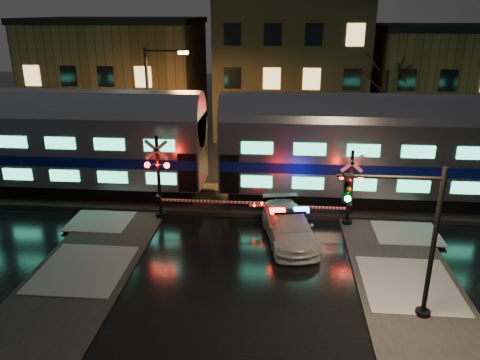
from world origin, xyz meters
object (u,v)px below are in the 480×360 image
(crossing_signal_right, at_px, (342,196))
(traffic_light, at_px, (407,241))
(streetlight, at_px, (153,104))
(crossing_signal_left, at_px, (166,186))
(police_car, at_px, (289,226))

(crossing_signal_right, distance_m, traffic_light, 7.44)
(crossing_signal_right, height_order, streetlight, streetlight)
(crossing_signal_right, relative_size, crossing_signal_left, 0.89)
(crossing_signal_right, height_order, crossing_signal_left, crossing_signal_left)
(crossing_signal_left, bearing_deg, streetlight, 108.66)
(crossing_signal_left, bearing_deg, traffic_light, -36.15)
(crossing_signal_left, bearing_deg, police_car, -16.41)
(traffic_light, height_order, streetlight, streetlight)
(crossing_signal_right, bearing_deg, streetlight, 148.56)
(police_car, xyz_separation_m, crossing_signal_right, (2.55, 1.80, 0.87))
(police_car, height_order, crossing_signal_right, crossing_signal_right)
(police_car, relative_size, crossing_signal_left, 0.86)
(streetlight, bearing_deg, police_car, -45.31)
(crossing_signal_left, distance_m, streetlight, 7.60)
(crossing_signal_left, xyz_separation_m, streetlight, (-2.26, 6.69, 2.82))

